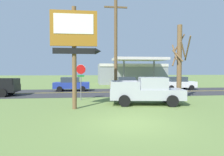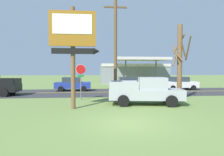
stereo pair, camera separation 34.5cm
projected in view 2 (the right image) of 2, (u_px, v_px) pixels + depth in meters
ground_plane at (129, 123)px, 9.19m from camera, size 180.00×180.00×0.00m
road_asphalt at (108, 92)px, 22.12m from camera, size 140.00×8.00×0.02m
road_centre_line at (108, 92)px, 22.12m from camera, size 126.00×0.20×0.01m
motel_sign at (74, 39)px, 12.40m from camera, size 3.15×0.54×6.47m
stop_sign at (81, 76)px, 16.37m from camera, size 0.80×0.08×2.95m
utility_pole at (115, 42)px, 15.70m from camera, size 2.03×0.26×8.75m
bare_tree at (180, 61)px, 16.34m from camera, size 1.52×1.50×6.22m
gas_station at (133, 73)px, 36.29m from camera, size 12.00×11.50×4.40m
pickup_silver_parked_on_lawn at (147, 91)px, 14.25m from camera, size 5.44×2.82×1.96m
car_tan_near_lane at (128, 84)px, 24.34m from camera, size 4.20×2.00×1.64m
car_white_mid_lane at (180, 83)px, 24.98m from camera, size 4.20×2.00×1.64m
car_blue_far_lane at (73, 84)px, 23.68m from camera, size 4.20×2.00×1.64m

